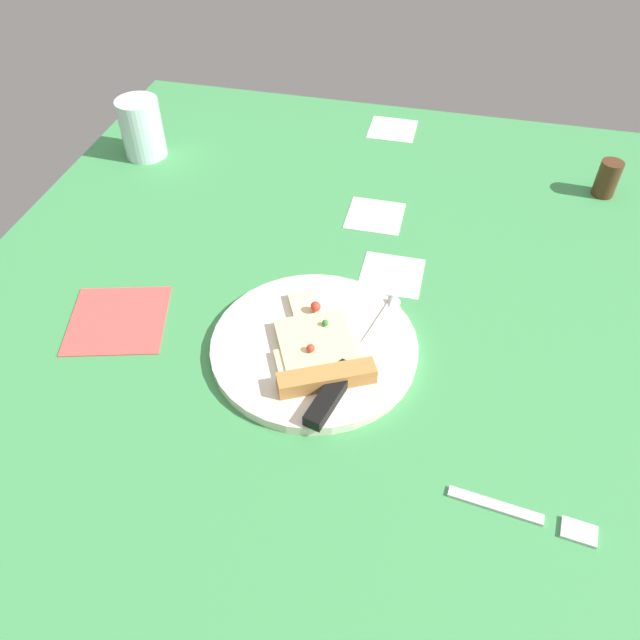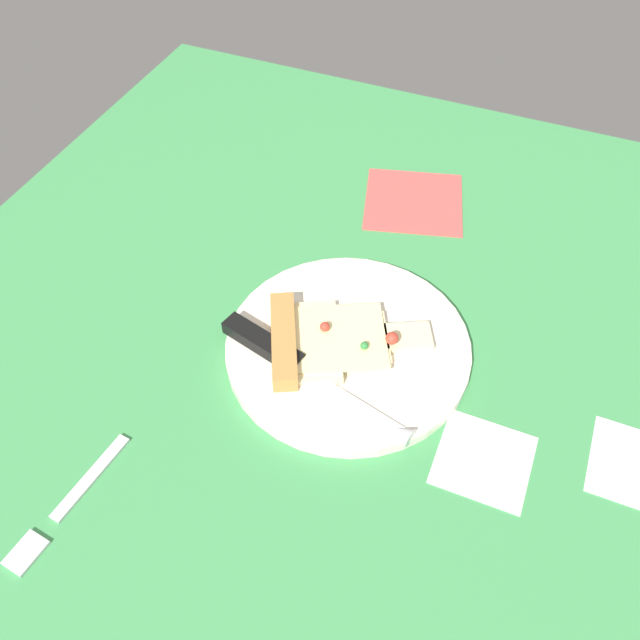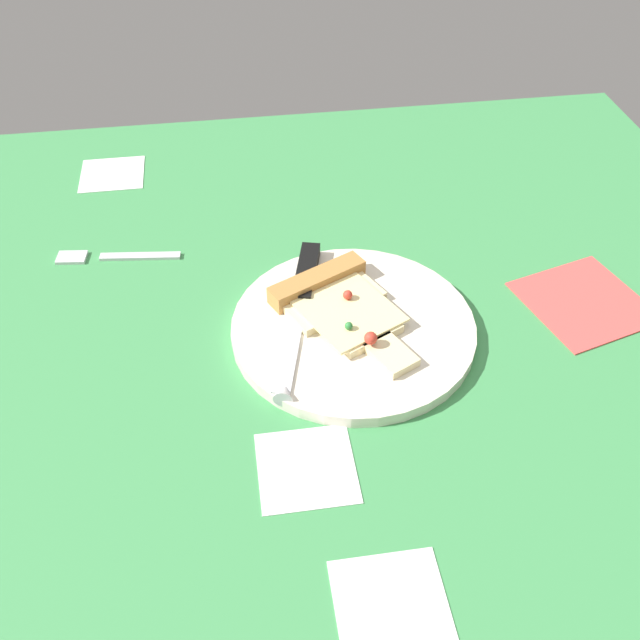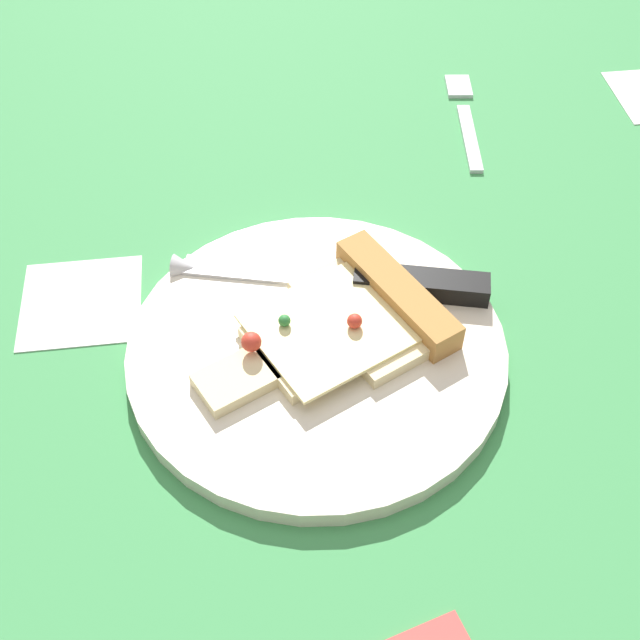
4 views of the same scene
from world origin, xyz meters
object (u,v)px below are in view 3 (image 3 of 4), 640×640
(fork, at_px, (111,255))
(napkin, at_px, (584,301))
(pizza_slice, at_px, (340,305))
(plate, at_px, (353,328))
(knife, at_px, (301,301))

(fork, xyz_separation_m, napkin, (-0.17, -0.55, -0.00))
(pizza_slice, bearing_deg, plate, 90.32)
(pizza_slice, distance_m, knife, 0.04)
(plate, relative_size, knife, 1.13)
(fork, bearing_deg, napkin, -100.13)
(napkin, bearing_deg, plate, 92.04)
(napkin, bearing_deg, knife, 84.94)
(plate, bearing_deg, napkin, -87.96)
(pizza_slice, bearing_deg, napkin, 151.12)
(plate, height_order, knife, knife)
(pizza_slice, xyz_separation_m, knife, (0.02, 0.04, -0.00))
(pizza_slice, relative_size, napkin, 1.47)
(pizza_slice, distance_m, fork, 0.30)
(knife, distance_m, napkin, 0.33)
(plate, relative_size, fork, 1.75)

